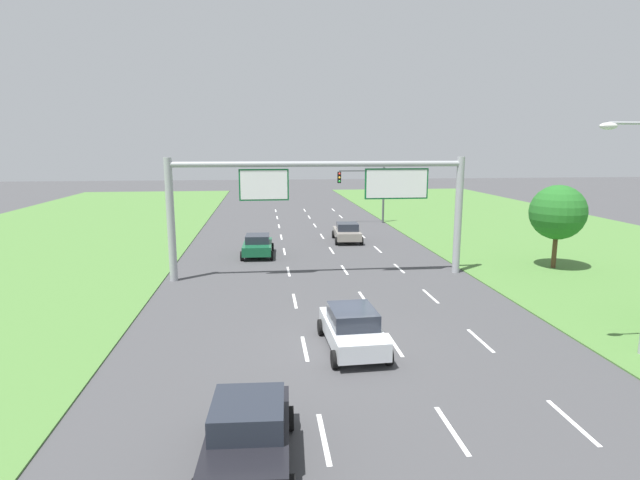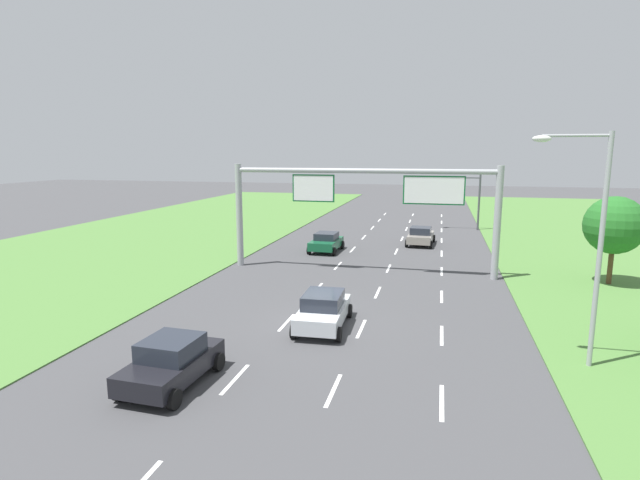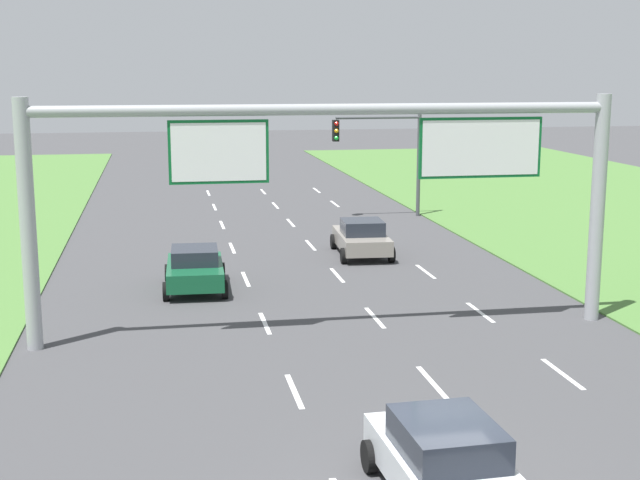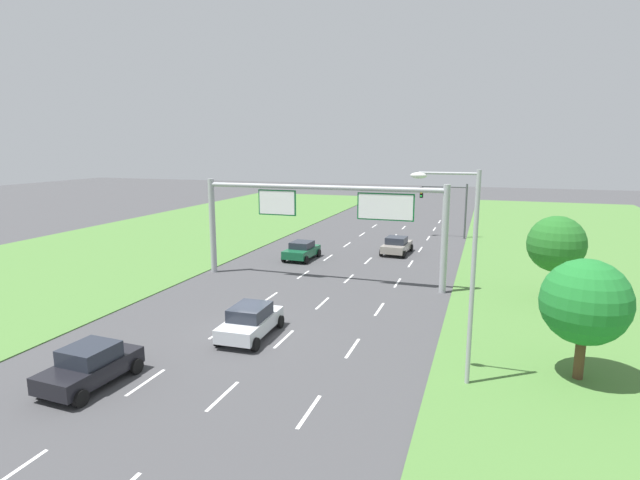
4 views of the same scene
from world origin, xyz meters
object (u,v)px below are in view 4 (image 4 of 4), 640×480
object	(u,v)px
sign_gantry	(324,212)
traffic_light_mast	(447,200)
car_mid_lane	(302,250)
car_far_ahead	(90,365)
car_near_red	(250,321)
roadside_tree_near	(585,302)
car_lead_silver	(397,245)
roadside_tree_mid	(556,244)
street_lamp	(463,260)

from	to	relation	value
sign_gantry	traffic_light_mast	size ratio (longest dim) A/B	3.08
traffic_light_mast	car_mid_lane	bearing A→B (deg)	-126.48
car_mid_lane	traffic_light_mast	size ratio (longest dim) A/B	0.71
car_far_ahead	traffic_light_mast	bearing A→B (deg)	77.31
car_mid_lane	sign_gantry	xyz separation A→B (m)	(3.99, -6.13, 4.13)
car_near_red	car_far_ahead	world-z (taller)	car_far_ahead
traffic_light_mast	roadside_tree_near	size ratio (longest dim) A/B	1.12
sign_gantry	traffic_light_mast	distance (m)	21.38
car_lead_silver	roadside_tree_mid	bearing A→B (deg)	-39.33
car_lead_silver	car_mid_lane	distance (m)	8.56
car_near_red	roadside_tree_near	size ratio (longest dim) A/B	0.87
roadside_tree_near	car_far_ahead	bearing A→B (deg)	-160.01
car_near_red	traffic_light_mast	world-z (taller)	traffic_light_mast
car_mid_lane	car_lead_silver	bearing A→B (deg)	35.31
car_near_red	street_lamp	distance (m)	11.09
car_near_red	car_lead_silver	xyz separation A→B (m)	(3.45, 21.64, -0.05)
car_near_red	roadside_tree_near	world-z (taller)	roadside_tree_near
roadside_tree_near	sign_gantry	bearing A→B (deg)	143.30
car_mid_lane	roadside_tree_mid	world-z (taller)	roadside_tree_mid
car_far_ahead	roadside_tree_near	size ratio (longest dim) A/B	0.81
street_lamp	car_near_red	bearing A→B (deg)	169.72
roadside_tree_near	street_lamp	bearing A→B (deg)	-157.81
car_far_ahead	traffic_light_mast	world-z (taller)	traffic_light_mast
car_lead_silver	car_mid_lane	bearing A→B (deg)	-143.43
roadside_tree_near	roadside_tree_mid	xyz separation A→B (m)	(0.15, 11.04, 0.29)
car_lead_silver	sign_gantry	world-z (taller)	sign_gantry
car_near_red	street_lamp	size ratio (longest dim) A/B	0.51
car_mid_lane	roadside_tree_near	xyz separation A→B (m)	(18.43, -16.89, 2.51)
sign_gantry	car_lead_silver	bearing A→B (deg)	73.65
car_mid_lane	traffic_light_mast	xyz separation A→B (m)	(10.51, 14.21, 3.10)
car_near_red	car_mid_lane	world-z (taller)	car_near_red
roadside_tree_near	traffic_light_mast	bearing A→B (deg)	104.29
car_near_red	sign_gantry	size ratio (longest dim) A/B	0.25
traffic_light_mast	roadside_tree_mid	distance (m)	21.63
street_lamp	roadside_tree_mid	bearing A→B (deg)	69.66
car_far_ahead	roadside_tree_mid	size ratio (longest dim) A/B	0.77
sign_gantry	roadside_tree_near	distance (m)	18.08
car_far_ahead	roadside_tree_mid	xyz separation A→B (m)	(18.59, 17.74, 2.75)
car_lead_silver	roadside_tree_mid	xyz separation A→B (m)	(11.42, -10.54, 2.80)
car_far_ahead	street_lamp	xyz separation A→B (m)	(13.80, 4.81, 4.26)
car_lead_silver	car_far_ahead	distance (m)	29.18
sign_gantry	traffic_light_mast	world-z (taller)	sign_gantry
car_mid_lane	roadside_tree_near	distance (m)	25.13
car_far_ahead	roadside_tree_mid	bearing A→B (deg)	46.51
roadside_tree_near	car_mid_lane	bearing A→B (deg)	137.49
car_lead_silver	roadside_tree_near	size ratio (longest dim) A/B	0.85
sign_gantry	roadside_tree_near	size ratio (longest dim) A/B	3.44
car_lead_silver	street_lamp	distance (m)	24.77
sign_gantry	street_lamp	xyz separation A→B (m)	(9.80, -12.66, 0.19)
street_lamp	roadside_tree_near	size ratio (longest dim) A/B	1.69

